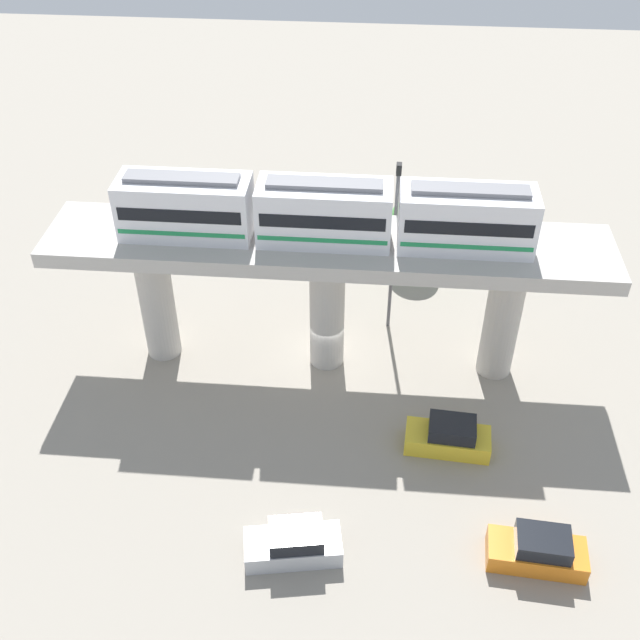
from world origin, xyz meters
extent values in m
plane|color=gray|center=(0.00, 0.00, 0.00)|extent=(120.00, 120.00, 0.00)
cylinder|color=#B7B2AA|center=(0.00, -9.38, 3.66)|extent=(1.90, 1.90, 7.32)
cylinder|color=#B7B2AA|center=(0.00, 0.00, 3.66)|extent=(1.90, 1.90, 7.32)
cylinder|color=#B7B2AA|center=(0.00, 9.38, 3.66)|extent=(1.90, 1.90, 7.32)
cube|color=#B7B2AA|center=(0.00, 0.00, 7.72)|extent=(5.20, 28.85, 0.80)
cube|color=white|center=(0.00, -7.12, 9.62)|extent=(2.60, 6.60, 3.00)
cube|color=black|center=(0.00, -7.12, 9.87)|extent=(2.64, 6.07, 0.70)
cube|color=#1E8C4C|center=(0.00, -7.12, 8.87)|extent=(2.64, 6.34, 0.24)
cube|color=slate|center=(0.00, -7.12, 11.24)|extent=(1.10, 5.61, 0.24)
cube|color=white|center=(0.00, -0.17, 9.62)|extent=(2.60, 6.60, 3.00)
cube|color=black|center=(0.00, -0.17, 9.87)|extent=(2.64, 6.07, 0.70)
cube|color=#1E8C4C|center=(0.00, -0.17, 8.87)|extent=(2.64, 6.34, 0.24)
cube|color=slate|center=(0.00, -0.17, 11.24)|extent=(1.10, 5.61, 0.24)
cube|color=white|center=(0.00, 6.78, 9.62)|extent=(2.60, 6.60, 3.00)
cube|color=black|center=(0.00, 6.78, 9.87)|extent=(2.64, 6.07, 0.70)
cube|color=#1E8C4C|center=(0.00, 6.78, 8.87)|extent=(2.64, 6.34, 0.24)
cube|color=slate|center=(0.00, 6.78, 11.24)|extent=(1.10, 5.61, 0.24)
cube|color=orange|center=(12.41, 10.03, 0.50)|extent=(2.11, 4.32, 1.00)
cube|color=black|center=(12.41, 10.18, 1.38)|extent=(1.81, 2.42, 0.76)
cube|color=yellow|center=(6.11, 6.51, 0.50)|extent=(2.11, 4.32, 1.00)
cube|color=black|center=(6.11, 6.66, 1.38)|extent=(1.81, 2.42, 0.76)
cube|color=#B2B5BA|center=(12.94, -0.48, 0.50)|extent=(2.49, 4.45, 1.00)
cube|color=black|center=(12.94, -0.33, 1.38)|extent=(2.01, 2.55, 0.76)
cylinder|color=brown|center=(-10.12, 4.77, 1.10)|extent=(0.36, 0.36, 2.20)
sphere|color=#479342|center=(-10.12, 4.77, 3.09)|extent=(3.25, 3.25, 3.25)
cylinder|color=#4C4C51|center=(-3.40, 3.43, 5.06)|extent=(0.20, 0.20, 10.12)
cube|color=black|center=(-3.40, 3.43, 10.42)|extent=(0.44, 0.28, 0.60)
camera|label=1|loc=(32.51, 2.34, 29.00)|focal=42.90mm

